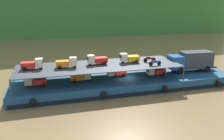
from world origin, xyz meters
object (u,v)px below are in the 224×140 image
object	(u,v)px
mini_truck_lower_fore	(156,71)
cargo_barge	(125,82)
motorcycle_upper_port	(155,62)
motorcycle_upper_centre	(149,59)
covered_lorry	(191,61)
mini_truck_lower_mid	(116,72)
mini_truck_upper_mid	(67,63)
mini_truck_lower_stern	(35,81)
mini_truck_lower_aft	(81,76)
mini_truck_upper_fore	(97,60)
mini_truck_upper_bow	(129,58)
mini_truck_upper_stern	(32,64)

from	to	relation	value
mini_truck_lower_fore	cargo_barge	bearing A→B (deg)	174.19
motorcycle_upper_port	motorcycle_upper_centre	size ratio (longest dim) A/B	1.00
covered_lorry	motorcycle_upper_centre	world-z (taller)	covered_lorry
mini_truck_lower_mid	mini_truck_upper_mid	world-z (taller)	mini_truck_upper_mid
cargo_barge	mini_truck_lower_stern	bearing A→B (deg)	-177.69
mini_truck_lower_aft	mini_truck_lower_stern	bearing A→B (deg)	-175.88
mini_truck_upper_fore	mini_truck_upper_bow	bearing A→B (deg)	-2.35
mini_truck_lower_fore	mini_truck_upper_bow	size ratio (longest dim) A/B	1.01
mini_truck_upper_mid	mini_truck_upper_fore	distance (m)	4.24
mini_truck_lower_mid	mini_truck_upper_bow	world-z (taller)	mini_truck_upper_bow
mini_truck_upper_bow	mini_truck_lower_aft	bearing A→B (deg)	-176.10
cargo_barge	motorcycle_upper_port	world-z (taller)	motorcycle_upper_port
motorcycle_upper_port	mini_truck_upper_bow	bearing A→B (deg)	138.80
mini_truck_lower_aft	mini_truck_lower_fore	distance (m)	10.88
cargo_barge	mini_truck_upper_stern	bearing A→B (deg)	178.16
mini_truck_upper_mid	mini_truck_upper_bow	bearing A→B (deg)	2.97
mini_truck_upper_mid	motorcycle_upper_port	distance (m)	11.91
mini_truck_lower_fore	covered_lorry	bearing A→B (deg)	5.58
cargo_barge	covered_lorry	size ratio (longest dim) A/B	3.97
mini_truck_lower_fore	mini_truck_upper_stern	world-z (taller)	mini_truck_upper_stern
cargo_barge	covered_lorry	distance (m)	11.04
mini_truck_upper_fore	mini_truck_lower_fore	bearing A→B (deg)	-7.14
mini_truck_lower_aft	motorcycle_upper_port	bearing A→B (deg)	-11.54
mini_truck_lower_fore	motorcycle_upper_centre	size ratio (longest dim) A/B	1.46
mini_truck_upper_stern	motorcycle_upper_port	distance (m)	16.26
mini_truck_upper_stern	motorcycle_upper_port	xyz separation A→B (m)	(16.07, -2.49, -0.26)
mini_truck_lower_stern	mini_truck_upper_mid	size ratio (longest dim) A/B	0.99
mini_truck_lower_aft	motorcycle_upper_port	world-z (taller)	motorcycle_upper_port
motorcycle_upper_port	motorcycle_upper_centre	distance (m)	2.13
mini_truck_upper_bow	motorcycle_upper_port	bearing A→B (deg)	-41.20
mini_truck_upper_stern	mini_truck_upper_fore	xyz separation A→B (m)	(8.52, 0.20, 0.00)
mini_truck_lower_fore	motorcycle_upper_port	xyz separation A→B (m)	(-0.96, -1.63, 1.74)
mini_truck_lower_mid	mini_truck_upper_mid	distance (m)	7.28
mini_truck_lower_fore	motorcycle_upper_port	bearing A→B (deg)	-120.49
cargo_barge	mini_truck_lower_mid	distance (m)	1.97
mini_truck_lower_stern	mini_truck_upper_stern	distance (m)	2.20
mini_truck_lower_aft	covered_lorry	bearing A→B (deg)	0.74
mini_truck_lower_aft	motorcycle_upper_centre	xyz separation A→B (m)	(10.04, 0.10, 1.74)
mini_truck_upper_stern	mini_truck_lower_fore	bearing A→B (deg)	-2.90
motorcycle_upper_centre	mini_truck_upper_fore	bearing A→B (deg)	175.72
motorcycle_upper_centre	motorcycle_upper_port	bearing A→B (deg)	-93.57
mini_truck_lower_stern	cargo_barge	bearing A→B (deg)	2.31
cargo_barge	motorcycle_upper_port	size ratio (longest dim) A/B	16.59
mini_truck_lower_fore	mini_truck_upper_stern	size ratio (longest dim) A/B	1.00
mini_truck_lower_mid	mini_truck_upper_fore	distance (m)	3.43
mini_truck_upper_stern	mini_truck_upper_fore	world-z (taller)	same
cargo_barge	mini_truck_upper_bow	bearing A→B (deg)	31.28
mini_truck_upper_fore	mini_truck_lower_stern	bearing A→B (deg)	-172.45
mini_truck_upper_mid	mini_truck_lower_aft	bearing A→B (deg)	-0.67
mini_truck_lower_aft	mini_truck_upper_bow	distance (m)	7.34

